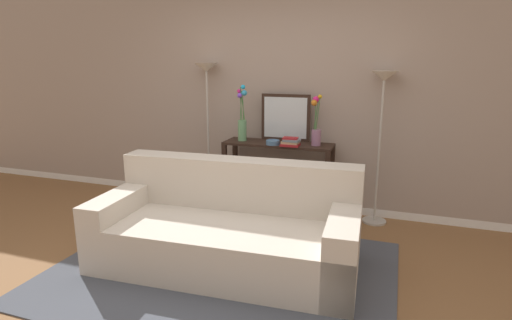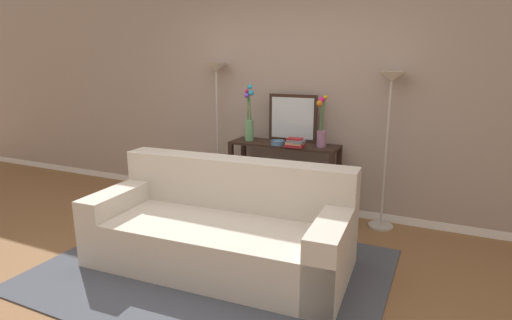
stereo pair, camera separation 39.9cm
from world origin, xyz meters
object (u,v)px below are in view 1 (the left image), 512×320
(book_stack, at_px, (291,142))
(wall_mirror, at_px, (285,118))
(console_table, at_px, (278,166))
(book_row_under_console, at_px, (247,205))
(couch, at_px, (228,231))
(floor_lamp_left, at_px, (207,95))
(vase_short_flowers, at_px, (316,127))
(vase_tall_flowers, at_px, (242,122))
(fruit_bowl, at_px, (273,142))
(floor_lamp_right, at_px, (382,105))

(book_stack, bearing_deg, wall_mirror, 116.47)
(console_table, distance_m, wall_mirror, 0.56)
(book_row_under_console, bearing_deg, couch, -76.56)
(couch, xyz_separation_m, console_table, (0.06, 1.32, 0.27))
(floor_lamp_left, relative_size, vase_short_flowers, 3.13)
(vase_tall_flowers, xyz_separation_m, vase_short_flowers, (0.86, 0.01, -0.01))
(couch, height_order, fruit_bowl, fruit_bowl)
(wall_mirror, xyz_separation_m, vase_short_flowers, (0.39, -0.16, -0.06))
(vase_tall_flowers, bearing_deg, floor_lamp_left, 167.72)
(floor_lamp_left, xyz_separation_m, book_stack, (1.10, -0.22, -0.47))
(vase_tall_flowers, height_order, fruit_bowl, vase_tall_flowers)
(fruit_bowl, xyz_separation_m, book_row_under_console, (-0.35, 0.12, -0.82))
(floor_lamp_right, bearing_deg, couch, -129.12)
(couch, bearing_deg, wall_mirror, 86.26)
(couch, bearing_deg, fruit_bowl, 88.46)
(book_row_under_console, bearing_deg, wall_mirror, 20.73)
(fruit_bowl, relative_size, book_row_under_console, 0.59)
(floor_lamp_right, height_order, vase_short_flowers, floor_lamp_right)
(vase_short_flowers, xyz_separation_m, book_row_under_console, (-0.80, 0.00, -0.99))
(vase_tall_flowers, height_order, book_row_under_console, vase_tall_flowers)
(console_table, bearing_deg, vase_tall_flowers, -178.63)
(couch, xyz_separation_m, book_stack, (0.24, 1.20, 0.58))
(console_table, xyz_separation_m, vase_tall_flowers, (-0.43, -0.01, 0.48))
(couch, relative_size, fruit_bowl, 14.99)
(floor_lamp_right, distance_m, fruit_bowl, 1.22)
(console_table, distance_m, fruit_bowl, 0.32)
(vase_short_flowers, bearing_deg, floor_lamp_left, 175.85)
(vase_short_flowers, bearing_deg, floor_lamp_right, 8.30)
(vase_tall_flowers, xyz_separation_m, fruit_bowl, (0.40, -0.11, -0.19))
(floor_lamp_left, xyz_separation_m, wall_mirror, (0.96, 0.06, -0.24))
(console_table, height_order, floor_lamp_left, floor_lamp_left)
(vase_short_flowers, bearing_deg, vase_tall_flowers, -179.39)
(vase_tall_flowers, bearing_deg, vase_short_flowers, 0.61)
(floor_lamp_left, distance_m, floor_lamp_right, 2.02)
(console_table, distance_m, book_row_under_console, 0.64)
(couch, distance_m, floor_lamp_left, 1.96)
(floor_lamp_right, height_order, wall_mirror, floor_lamp_right)
(floor_lamp_right, distance_m, wall_mirror, 1.08)
(couch, distance_m, book_row_under_console, 1.38)
(book_row_under_console, bearing_deg, console_table, 0.00)
(wall_mirror, relative_size, vase_short_flowers, 1.04)
(console_table, height_order, book_row_under_console, console_table)
(wall_mirror, distance_m, vase_short_flowers, 0.42)
(couch, distance_m, vase_short_flowers, 1.59)
(couch, xyz_separation_m, book_row_under_console, (-0.32, 1.32, -0.25))
(floor_lamp_right, xyz_separation_m, book_row_under_console, (-1.47, -0.10, -1.24))
(console_table, xyz_separation_m, book_stack, (0.18, -0.13, 0.31))
(vase_tall_flowers, distance_m, book_row_under_console, 1.01)
(floor_lamp_right, distance_m, vase_short_flowers, 0.72)
(book_stack, bearing_deg, console_table, 144.58)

